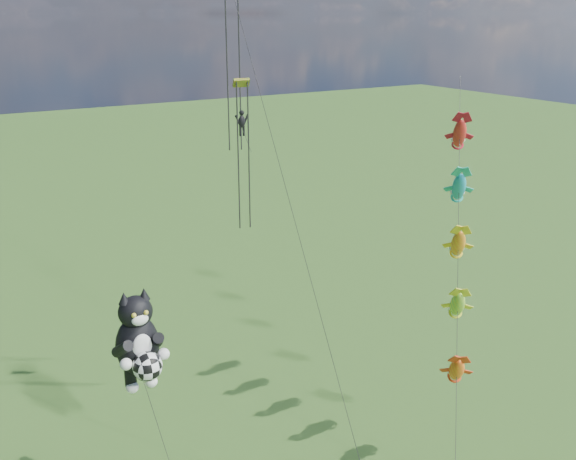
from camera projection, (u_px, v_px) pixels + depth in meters
cat_kite_rig at (139, 342)px, 31.02m from camera, size 2.52×4.18×10.74m
fish_windsock_rig at (458, 245)px, 35.77m from camera, size 10.47×12.21×19.44m
parafoil_rig at (244, 112)px, 36.76m from camera, size 2.19×17.53×24.83m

